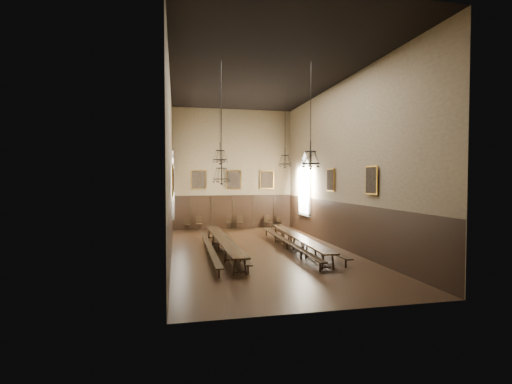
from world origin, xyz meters
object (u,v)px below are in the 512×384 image
object	(u,v)px
bench_right_inner	(287,244)
chandelier_back_left	(220,154)
table_right	(298,243)
chair_0	(187,227)
chandelier_front_left	(222,170)
table_left	(223,246)
chair_3	(228,226)
chair_6	(268,224)
chandelier_back_right	(285,158)
bench_left_outer	(209,248)
chair_4	(240,225)
chandelier_front_right	(310,157)
bench_left_inner	(234,247)
bench_right_outer	(304,243)
chair_1	(199,226)
chair_7	(280,224)

from	to	relation	value
bench_right_inner	chandelier_back_left	distance (m)	6.20
table_right	chair_0	world-z (taller)	chair_0
chair_0	chandelier_front_left	bearing A→B (deg)	-81.15
table_left	chair_3	size ratio (longest dim) A/B	11.43
chair_6	chandelier_back_right	world-z (taller)	chandelier_back_right
bench_left_outer	chair_4	size ratio (longest dim) A/B	9.79
table_left	chandelier_front_right	xyz separation A→B (m)	(3.62, -2.79, 4.38)
bench_left_inner	bench_left_outer	bearing A→B (deg)	-177.00
table_right	chandelier_front_left	size ratio (longest dim) A/B	1.80
table_right	chandelier_back_right	bearing A→B (deg)	89.56
chair_4	chandelier_front_left	distance (m)	11.73
bench_left_outer	chandelier_front_left	xyz separation A→B (m)	(0.41, -1.95, 3.89)
table_left	bench_right_outer	bearing A→B (deg)	4.34
bench_left_outer	bench_right_outer	bearing A→B (deg)	4.23
table_left	chair_0	xyz separation A→B (m)	(-1.55, 8.74, -0.11)
table_left	chair_6	world-z (taller)	chair_6
chandelier_front_left	bench_right_inner	bearing A→B (deg)	30.97
chandelier_back_left	chandelier_front_left	bearing A→B (deg)	-95.95
table_right	bench_right_inner	world-z (taller)	table_right
table_right	chandelier_back_right	xyz separation A→B (m)	(0.02, 2.45, 4.59)
table_left	table_right	distance (m)	3.98
chair_6	chair_1	bearing A→B (deg)	160.03
chair_1	chandelier_front_right	world-z (taller)	chandelier_front_right
table_left	chair_0	world-z (taller)	chair_0
bench_right_inner	chair_6	distance (m)	8.48
chair_1	chandelier_front_right	bearing A→B (deg)	-73.11
bench_left_inner	chandelier_front_left	world-z (taller)	chandelier_front_left
table_right	bench_left_inner	world-z (taller)	table_right
bench_left_outer	chair_1	size ratio (longest dim) A/B	10.13
bench_right_inner	chandelier_front_left	xyz separation A→B (m)	(-3.74, -2.25, 3.87)
chair_6	chandelier_front_right	xyz separation A→B (m)	(-0.91, -11.46, 4.46)
chair_3	chair_4	xyz separation A→B (m)	(0.84, 0.00, 0.05)
chair_3	chandelier_back_left	distance (m)	8.19
chandelier_back_left	bench_left_inner	bearing A→B (deg)	-79.27
table_left	chair_7	distance (m)	10.28
table_right	chair_6	xyz separation A→B (m)	(0.55, 8.67, -0.07)
bench_right_inner	chair_0	size ratio (longest dim) A/B	11.57
chair_3	chair_7	bearing A→B (deg)	16.45
table_right	bench_left_inner	distance (m)	3.39
bench_right_outer	chair_7	xyz separation A→B (m)	(1.06, 8.36, -0.01)
chair_3	table_left	bearing A→B (deg)	-82.38
table_right	bench_left_outer	world-z (taller)	table_right
chair_4	table_left	bearing A→B (deg)	-89.64
chair_6	chandelier_front_right	world-z (taller)	chandelier_front_right
bench_right_outer	chair_4	size ratio (longest dim) A/B	9.59
chair_4	chandelier_front_left	bearing A→B (deg)	-88.44
chair_6	chandelier_front_right	size ratio (longest dim) A/B	0.21
chandelier_back_left	bench_right_outer	bearing A→B (deg)	-24.86
bench_left_outer	chair_7	size ratio (longest dim) A/B	11.07
table_right	chair_3	bearing A→B (deg)	105.75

